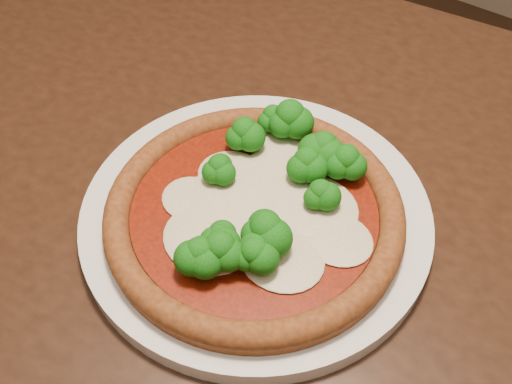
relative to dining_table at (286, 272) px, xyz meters
The scene contains 3 objects.
dining_table is the anchor object (origin of this frame).
plate 0.12m from the dining_table, 124.82° to the right, with size 0.32×0.32×0.02m, color silver.
pizza 0.14m from the dining_table, 107.93° to the right, with size 0.27×0.27×0.06m.
Camera 1 is at (0.09, -0.08, 1.17)m, focal length 40.00 mm.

